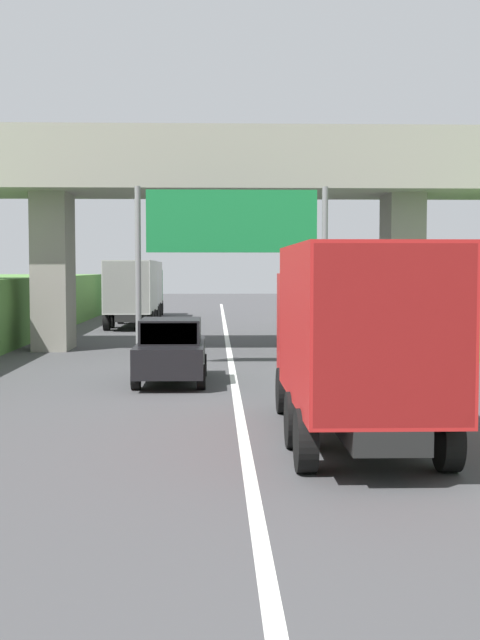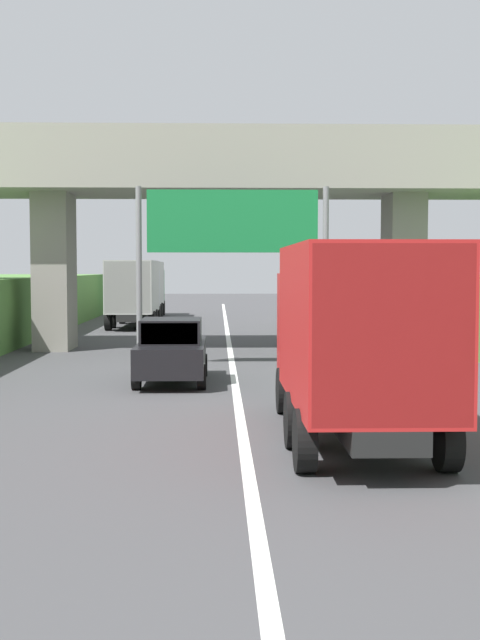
{
  "view_description": "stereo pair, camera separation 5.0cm",
  "coord_description": "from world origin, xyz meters",
  "px_view_note": "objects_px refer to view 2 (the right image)",
  "views": [
    {
      "loc": [
        -0.5,
        0.82,
        3.05
      ],
      "look_at": [
        0.0,
        17.61,
        2.0
      ],
      "focal_mm": 46.47,
      "sensor_mm": 36.0,
      "label": 1
    },
    {
      "loc": [
        -0.45,
        0.82,
        3.05
      ],
      "look_at": [
        0.0,
        17.61,
        2.0
      ],
      "focal_mm": 46.47,
      "sensor_mm": 36.0,
      "label": 2
    }
  ],
  "objects_px": {
    "car_white": "(312,305)",
    "truck_green": "(143,286)",
    "truck_red": "(352,332)",
    "car_black": "(172,351)",
    "overhead_highway_sign": "(233,234)",
    "truck_silver": "(135,290)"
  },
  "relations": [
    {
      "from": "truck_red",
      "to": "car_white",
      "type": "distance_m",
      "value": 34.83
    },
    {
      "from": "truck_red",
      "to": "truck_green",
      "type": "relative_size",
      "value": 1.0
    },
    {
      "from": "truck_red",
      "to": "car_black",
      "type": "relative_size",
      "value": 1.78
    },
    {
      "from": "truck_green",
      "to": "car_black",
      "type": "relative_size",
      "value": 1.78
    },
    {
      "from": "truck_red",
      "to": "car_white",
      "type": "bearing_deg",
      "value": 84.6
    },
    {
      "from": "truck_silver",
      "to": "truck_red",
      "type": "height_order",
      "value": "same"
    },
    {
      "from": "truck_green",
      "to": "car_white",
      "type": "relative_size",
      "value": 1.78
    },
    {
      "from": "truck_red",
      "to": "car_black",
      "type": "distance_m",
      "value": 8.37
    },
    {
      "from": "truck_red",
      "to": "truck_green",
      "type": "bearing_deg",
      "value": 100.76
    },
    {
      "from": "truck_silver",
      "to": "truck_green",
      "type": "relative_size",
      "value": 1.0
    },
    {
      "from": "car_white",
      "to": "car_black",
      "type": "xyz_separation_m",
      "value": [
        -6.87,
        -27.18,
        0.0
      ]
    },
    {
      "from": "truck_red",
      "to": "car_black",
      "type": "bearing_deg",
      "value": 115.67
    },
    {
      "from": "truck_red",
      "to": "truck_green",
      "type": "height_order",
      "value": "same"
    },
    {
      "from": "car_white",
      "to": "truck_green",
      "type": "bearing_deg",
      "value": 169.67
    },
    {
      "from": "truck_silver",
      "to": "truck_red",
      "type": "relative_size",
      "value": 1.0
    },
    {
      "from": "overhead_highway_sign",
      "to": "truck_silver",
      "type": "xyz_separation_m",
      "value": [
        -4.76,
        17.61,
        -2.17
      ]
    },
    {
      "from": "car_white",
      "to": "car_black",
      "type": "height_order",
      "value": "same"
    },
    {
      "from": "car_white",
      "to": "truck_red",
      "type": "bearing_deg",
      "value": -95.4
    },
    {
      "from": "truck_red",
      "to": "truck_green",
      "type": "distance_m",
      "value": 37.18
    },
    {
      "from": "overhead_highway_sign",
      "to": "truck_red",
      "type": "distance_m",
      "value": 11.22
    },
    {
      "from": "truck_green",
      "to": "car_white",
      "type": "distance_m",
      "value": 10.44
    },
    {
      "from": "truck_silver",
      "to": "truck_red",
      "type": "distance_m",
      "value": 29.22
    }
  ]
}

